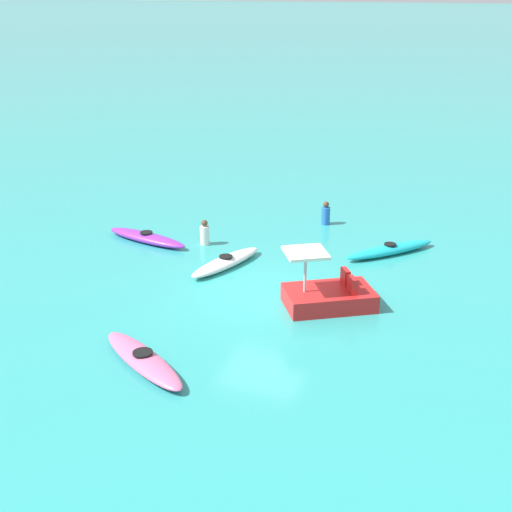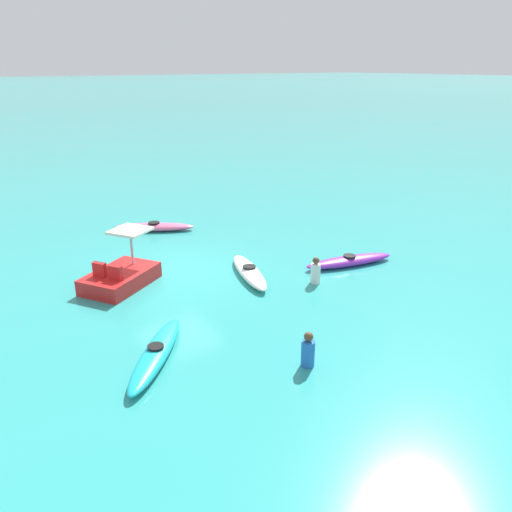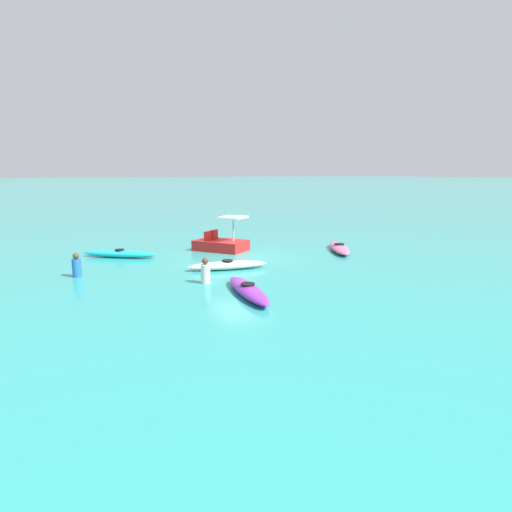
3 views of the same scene
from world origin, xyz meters
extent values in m
plane|color=teal|center=(0.00, 0.00, 0.00)|extent=(600.00, 600.00, 0.00)
ellipsoid|color=white|center=(1.66, 1.91, 0.16)|extent=(3.19, 1.57, 0.32)
cylinder|color=black|center=(1.66, 1.91, 0.35)|extent=(0.54, 0.54, 0.05)
ellipsoid|color=pink|center=(-4.72, 1.34, 0.16)|extent=(2.45, 3.22, 0.32)
cylinder|color=black|center=(-4.72, 1.34, 0.35)|extent=(0.66, 0.66, 0.05)
ellipsoid|color=purple|center=(2.82, 5.36, 0.16)|extent=(1.42, 3.41, 0.32)
cylinder|color=black|center=(2.82, 5.36, 0.35)|extent=(0.52, 0.52, 0.05)
ellipsoid|color=#19B7C6|center=(4.58, -2.73, 0.16)|extent=(2.98, 2.77, 0.32)
cylinder|color=black|center=(4.58, -2.73, 0.35)|extent=(0.55, 0.55, 0.05)
cube|color=red|center=(-0.03, -1.88, 0.25)|extent=(2.54, 2.83, 0.50)
cube|color=red|center=(0.01, -2.51, 0.72)|extent=(0.46, 0.37, 0.44)
cube|color=red|center=(0.52, -2.19, 0.72)|extent=(0.46, 0.37, 0.44)
cylinder|color=#B2B2B7|center=(-0.39, -1.29, 1.05)|extent=(0.08, 0.08, 1.10)
cube|color=silver|center=(-0.39, -1.29, 1.64)|extent=(1.51, 1.51, 0.08)
cylinder|color=blue|center=(6.85, 0.08, 0.33)|extent=(0.45, 0.45, 0.65)
sphere|color=brown|center=(6.85, 0.08, 0.77)|extent=(0.22, 0.22, 0.22)
cylinder|color=silver|center=(3.30, 3.38, 0.33)|extent=(0.45, 0.45, 0.65)
sphere|color=brown|center=(3.30, 3.38, 0.77)|extent=(0.22, 0.22, 0.22)
camera|label=1|loc=(-17.49, -6.23, 8.43)|focal=49.88mm
camera|label=2|loc=(14.52, -6.67, 6.63)|focal=35.41mm
camera|label=3|loc=(9.35, 16.21, 3.73)|focal=29.89mm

